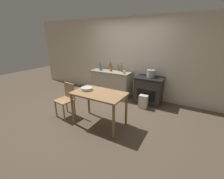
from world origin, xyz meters
The scene contains 16 objects.
ground_plane centered at (0.00, 0.00, 0.00)m, with size 14.00×14.00×0.00m, color brown.
wall_back centered at (0.00, 1.58, 1.27)m, with size 8.00×0.07×2.55m.
counter_cabinet centered at (-0.51, 1.26, 0.43)m, with size 1.37×0.61×0.86m.
stove centered at (0.80, 1.26, 0.41)m, with size 0.81×0.61×0.81m.
work_table centered at (0.17, -0.51, 0.67)m, with size 1.18×0.69×0.79m.
chair centered at (-0.80, -0.57, 0.47)m, with size 0.45×0.45×0.85m.
flour_sack centered at (0.79, 0.81, 0.19)m, with size 0.24×0.17×0.38m, color beige.
stock_pot centered at (0.81, 1.30, 0.92)m, with size 0.25×0.25×0.24m.
mixing_bowl_large centered at (-0.18, -0.50, 0.83)m, with size 0.26×0.26×0.06m.
bottle_far_left centered at (-0.34, 1.40, 0.95)m, with size 0.08×0.08×0.22m.
bottle_left centered at (-1.04, 1.33, 0.97)m, with size 0.06×0.06×0.28m.
bottle_mid_left centered at (-0.69, 1.47, 0.96)m, with size 0.08×0.08×0.25m.
bottle_center_left centered at (-0.16, 1.29, 0.97)m, with size 0.07×0.07×0.29m.
cup_center centered at (0.03, 1.08, 0.91)m, with size 0.07×0.07×0.10m, color silver.
cup_center_right centered at (-0.87, 1.13, 0.90)m, with size 0.08×0.08×0.08m, color #4C6B99.
cup_mid_right centered at (-0.52, 1.21, 0.90)m, with size 0.08×0.08×0.08m, color #B74C42.
Camera 1 is at (1.94, -3.05, 1.98)m, focal length 24.00 mm.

